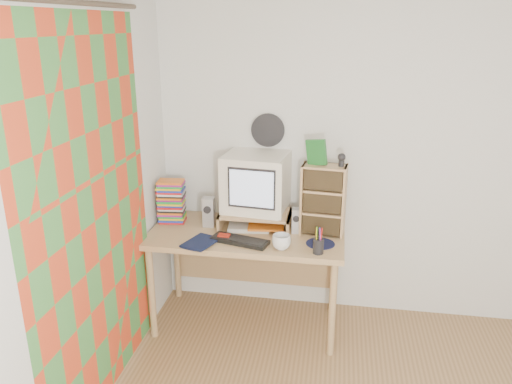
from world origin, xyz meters
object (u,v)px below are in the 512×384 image
(cd_rack, at_px, (323,200))
(desk, at_px, (248,245))
(diary, at_px, (190,238))
(crt_monitor, at_px, (256,183))
(dvd_stack, at_px, (172,205))
(mug, at_px, (281,242))
(keyboard, at_px, (240,241))

(cd_rack, bearing_deg, desk, -172.73)
(cd_rack, xyz_separation_m, diary, (-0.90, -0.29, -0.23))
(crt_monitor, relative_size, dvd_stack, 1.64)
(crt_monitor, distance_m, mug, 0.54)
(crt_monitor, distance_m, diary, 0.63)
(dvd_stack, relative_size, cd_rack, 0.53)
(crt_monitor, bearing_deg, cd_rack, -2.64)
(keyboard, xyz_separation_m, diary, (-0.35, -0.04, 0.01))
(cd_rack, relative_size, mug, 3.98)
(mug, bearing_deg, crt_monitor, 121.73)
(cd_rack, xyz_separation_m, mug, (-0.26, -0.31, -0.20))
(keyboard, distance_m, dvd_stack, 0.66)
(keyboard, distance_m, cd_rack, 0.65)
(desk, xyz_separation_m, keyboard, (-0.01, -0.25, 0.15))
(desk, relative_size, cd_rack, 2.76)
(diary, bearing_deg, cd_rack, 37.79)
(desk, bearing_deg, diary, -141.61)
(desk, xyz_separation_m, diary, (-0.36, -0.28, 0.16))
(desk, distance_m, cd_rack, 0.66)
(desk, relative_size, crt_monitor, 3.18)
(keyboard, relative_size, mug, 3.15)
(keyboard, relative_size, diary, 1.81)
(diary, bearing_deg, dvd_stack, 145.33)
(keyboard, xyz_separation_m, cd_rack, (0.55, 0.25, 0.24))
(desk, relative_size, keyboard, 3.48)
(mug, bearing_deg, desk, 133.00)
(desk, height_order, mug, mug)
(crt_monitor, bearing_deg, dvd_stack, -170.16)
(desk, bearing_deg, crt_monitor, 64.61)
(keyboard, bearing_deg, mug, 4.01)
(keyboard, bearing_deg, diary, -159.18)
(dvd_stack, height_order, diary, dvd_stack)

